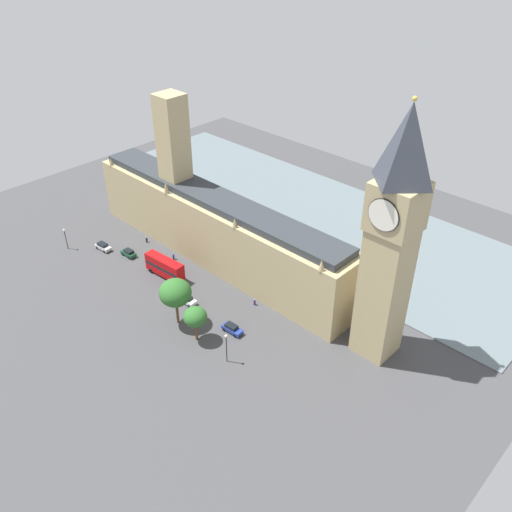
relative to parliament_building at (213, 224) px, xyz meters
name	(u,v)px	position (x,y,z in m)	size (l,w,h in m)	color
ground_plane	(212,262)	(2.00, 1.18, -9.22)	(145.80, 145.80, 0.00)	#424244
river_thames	(302,212)	(-32.08, 1.18, -9.10)	(44.49, 131.22, 0.25)	slate
parliament_building	(213,224)	(0.00, 0.00, 0.00)	(10.77, 75.80, 37.08)	tan
clock_tower	(392,236)	(0.38, 46.00, 16.06)	(8.11, 8.11, 48.95)	tan
car_silver_corner	(103,246)	(16.92, -22.25, -8.34)	(2.25, 4.61, 1.74)	#B7B7BC
car_dark_green_trailing	(129,253)	(14.25, -15.29, -8.34)	(2.06, 4.15, 1.74)	#19472D
double_decker_bus_kerbside	(165,267)	(13.36, -2.03, -6.59)	(3.40, 10.67, 4.75)	#B20C0F
car_white_under_trees	(187,300)	(16.32, 9.17, -8.34)	(2.21, 4.24, 1.74)	silver
car_blue_far_end	(232,329)	(16.16, 22.83, -8.34)	(2.12, 4.60, 1.74)	navy
pedestrian_by_river_gate	(174,257)	(7.67, -6.16, -8.50)	(0.61, 0.51, 1.62)	navy
pedestrian_midblock	(147,240)	(7.39, -17.30, -8.55)	(0.58, 0.63, 1.49)	black
pedestrian_near_tower	(255,302)	(6.77, 20.06, -8.54)	(0.48, 0.58, 1.51)	navy
plane_tree_leading	(175,293)	(21.76, 12.72, -1.60)	(6.52, 6.52, 10.43)	brown
plane_tree_opposite_hall	(195,317)	(22.46, 19.34, -3.56)	(4.63, 4.63, 7.68)	brown
street_lamp_slot_10	(226,343)	(22.57, 28.04, -4.66)	(0.56, 0.56, 6.58)	black
street_lamp_slot_11	(65,235)	(22.80, -29.01, -5.25)	(0.56, 0.56, 5.61)	black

